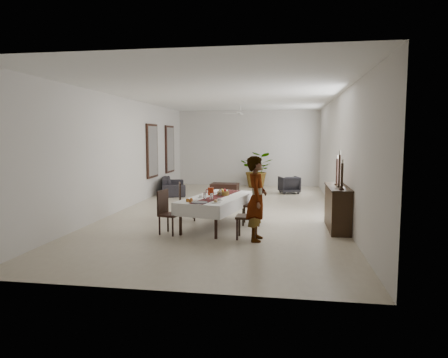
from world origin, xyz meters
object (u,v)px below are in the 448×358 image
dining_table_top (218,198)px  red_pitcher (211,191)px  sideboard_body (337,208)px  woman (257,199)px  sofa (173,185)px

dining_table_top → red_pitcher: red_pitcher is taller
red_pitcher → sideboard_body: (2.91, -0.03, -0.33)m
dining_table_top → sideboard_body: bearing=16.4°
woman → sofa: (-3.52, 6.23, -0.55)m
woman → red_pitcher: bearing=42.4°
sofa → sideboard_body: bearing=-150.3°
red_pitcher → sofa: red_pitcher is taller
dining_table_top → woman: (0.98, -1.11, 0.18)m
red_pitcher → woman: (1.18, -1.30, 0.05)m
woman → sideboard_body: (1.73, 1.27, -0.38)m
sideboard_body → woman: bearing=-143.8°
red_pitcher → sideboard_body: sideboard_body is taller
red_pitcher → woman: size_ratio=0.11×
sideboard_body → sofa: size_ratio=0.77×
woman → sofa: woman is taller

